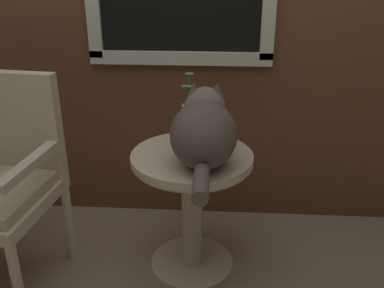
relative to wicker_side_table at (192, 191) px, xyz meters
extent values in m
cube|color=beige|center=(-0.09, 0.50, 0.52)|extent=(0.98, 0.03, 0.07)
cylinder|color=beige|center=(0.00, 0.00, -0.42)|extent=(0.42, 0.42, 0.03)
cylinder|color=beige|center=(0.00, 0.00, -0.13)|extent=(0.10, 0.10, 0.56)
cylinder|color=beige|center=(0.00, 0.00, 0.17)|extent=(0.56, 0.56, 0.03)
torus|color=beige|center=(0.00, 0.00, 0.15)|extent=(0.54, 0.54, 0.02)
cylinder|color=beige|center=(-0.68, -0.45, -0.22)|extent=(0.04, 0.04, 0.43)
cylinder|color=beige|center=(-0.62, 0.01, -0.22)|extent=(0.04, 0.04, 0.43)
cube|color=beige|center=(-0.87, 0.04, 0.30)|extent=(0.54, 0.12, 0.50)
cube|color=beige|center=(-0.65, -0.22, 0.23)|extent=(0.11, 0.47, 0.04)
ellipsoid|color=brown|center=(0.06, -0.11, 0.33)|extent=(0.29, 0.34, 0.28)
sphere|color=#76695D|center=(0.05, 0.11, 0.38)|extent=(0.19, 0.19, 0.19)
cone|color=brown|center=(0.11, 0.11, 0.47)|extent=(0.06, 0.06, 0.07)
cone|color=brown|center=(0.00, 0.11, 0.47)|extent=(0.06, 0.06, 0.07)
cylinder|color=brown|center=(0.06, -0.34, 0.25)|extent=(0.07, 0.30, 0.06)
cylinder|color=#99999E|center=(-0.02, 0.15, 0.20)|extent=(0.07, 0.07, 0.01)
ellipsoid|color=#99999E|center=(-0.02, 0.15, 0.26)|extent=(0.12, 0.12, 0.12)
cylinder|color=#99999E|center=(-0.02, 0.15, 0.34)|extent=(0.06, 0.06, 0.07)
torus|color=#99999E|center=(-0.02, 0.15, 0.37)|extent=(0.08, 0.08, 0.01)
cylinder|color=#47893D|center=(-0.03, 0.14, 0.42)|extent=(0.02, 0.02, 0.09)
cone|color=#47893D|center=(-0.04, 0.13, 0.46)|extent=(0.04, 0.04, 0.02)
cylinder|color=#47893D|center=(-0.02, 0.16, 0.41)|extent=(0.01, 0.04, 0.08)
cone|color=#47893D|center=(-0.02, 0.18, 0.45)|extent=(0.04, 0.04, 0.02)
cylinder|color=#47893D|center=(-0.02, 0.17, 0.44)|extent=(0.01, 0.05, 0.14)
cone|color=#47893D|center=(-0.02, 0.19, 0.51)|extent=(0.04, 0.04, 0.02)
camera|label=1|loc=(0.12, -1.77, 1.00)|focal=40.01mm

